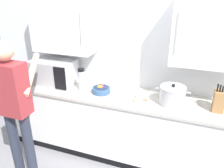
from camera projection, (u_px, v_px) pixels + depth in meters
The scene contains 9 objects.
back_wall_tiled at pixel (132, 49), 2.83m from camera, with size 4.32×0.44×2.63m.
counter_unit at pixel (124, 126), 2.96m from camera, with size 3.16×0.63×0.90m.
microwave_oven at pixel (51, 72), 3.08m from camera, with size 0.61×0.76×0.33m.
fruit_bowl at pixel (101, 89), 2.83m from camera, with size 0.24×0.24×0.10m.
knife_block at pixel (219, 101), 2.39m from camera, with size 0.11×0.15×0.32m.
stock_pot at pixel (172, 96), 2.52m from camera, with size 0.38×0.29×0.25m.
thermos_flask at pixel (82, 79), 2.86m from camera, with size 0.09×0.09×0.29m.
wooden_spoon at pixel (141, 99), 2.67m from camera, with size 0.17×0.19×0.02m.
person_figure at pixel (14, 103), 2.35m from camera, with size 0.44×0.63×1.69m.
Camera 1 is at (0.70, -1.47, 2.14)m, focal length 35.68 mm.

